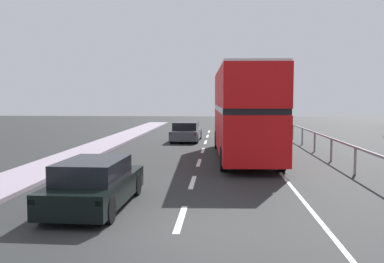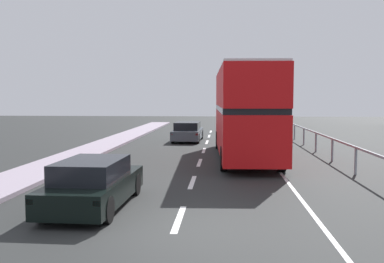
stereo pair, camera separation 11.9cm
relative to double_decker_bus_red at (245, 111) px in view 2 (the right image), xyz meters
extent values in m
cube|color=#252727|center=(-2.09, -11.49, -2.37)|extent=(73.41, 120.00, 0.10)
cube|color=silver|center=(-2.09, -10.69, -2.32)|extent=(0.16, 2.33, 0.01)
cube|color=silver|center=(-2.09, -6.14, -2.32)|extent=(0.16, 2.33, 0.01)
cube|color=silver|center=(-2.09, -1.60, -2.32)|extent=(0.16, 2.33, 0.01)
cube|color=silver|center=(-2.09, 2.94, -2.32)|extent=(0.16, 2.33, 0.01)
cube|color=silver|center=(-2.09, 7.49, -2.32)|extent=(0.16, 2.33, 0.01)
cube|color=silver|center=(-2.09, 12.03, -2.32)|extent=(0.16, 2.33, 0.01)
cube|color=silver|center=(-2.09, 16.58, -2.32)|extent=(0.16, 2.33, 0.01)
cube|color=silver|center=(1.22, -2.49, -2.32)|extent=(0.12, 46.00, 0.01)
cube|color=gray|center=(4.02, -2.49, -1.28)|extent=(0.08, 42.00, 0.08)
cylinder|color=gray|center=(4.02, -4.24, -1.80)|extent=(0.10, 0.10, 1.04)
cylinder|color=gray|center=(4.02, -0.74, -1.80)|extent=(0.10, 0.10, 1.04)
cylinder|color=gray|center=(4.02, 2.76, -1.80)|extent=(0.10, 0.10, 1.04)
cylinder|color=gray|center=(4.02, 6.26, -1.80)|extent=(0.10, 0.10, 1.04)
cylinder|color=gray|center=(4.02, 9.76, -1.80)|extent=(0.10, 0.10, 1.04)
cylinder|color=gray|center=(4.02, 13.26, -1.80)|extent=(0.10, 0.10, 1.04)
cylinder|color=gray|center=(4.02, 16.76, -1.80)|extent=(0.10, 0.10, 1.04)
cube|color=red|center=(0.00, -0.01, -1.00)|extent=(2.91, 10.81, 1.95)
cube|color=black|center=(0.00, -0.01, 0.10)|extent=(2.92, 10.38, 0.24)
cube|color=red|center=(0.00, -0.01, 1.07)|extent=(2.91, 10.81, 1.70)
cube|color=silver|center=(0.00, -0.01, 1.97)|extent=(2.86, 10.59, 0.10)
cube|color=black|center=(-0.21, 5.33, -0.90)|extent=(2.25, 0.13, 1.37)
cube|color=yellow|center=(-0.21, 5.33, 1.49)|extent=(1.50, 0.10, 0.28)
cylinder|color=black|center=(-1.30, 3.90, -1.82)|extent=(0.32, 1.01, 1.00)
cylinder|color=black|center=(0.99, 3.99, -1.82)|extent=(0.32, 1.01, 1.00)
cylinder|color=black|center=(-1.00, -3.81, -1.82)|extent=(0.32, 1.01, 1.00)
cylinder|color=black|center=(1.29, -3.72, -1.82)|extent=(0.32, 1.01, 1.00)
cube|color=black|center=(-4.47, -9.69, -1.84)|extent=(1.80, 4.39, 0.61)
cube|color=black|center=(-4.48, -9.90, -1.27)|extent=(1.55, 2.42, 0.52)
cube|color=red|center=(-5.27, -11.81, -1.68)|extent=(0.16, 0.06, 0.12)
cube|color=red|center=(-3.77, -11.85, -1.68)|extent=(0.16, 0.06, 0.12)
cylinder|color=black|center=(-5.21, -8.20, -2.00)|extent=(0.21, 0.64, 0.64)
cylinder|color=black|center=(-3.67, -8.23, -2.00)|extent=(0.21, 0.64, 0.64)
cylinder|color=black|center=(-5.28, -11.14, -2.00)|extent=(0.21, 0.64, 0.64)
cylinder|color=black|center=(-3.73, -11.18, -2.00)|extent=(0.21, 0.64, 0.64)
cube|color=#464E56|center=(-3.42, 8.13, -1.83)|extent=(1.91, 4.47, 0.62)
cube|color=black|center=(-3.43, 7.91, -1.27)|extent=(1.64, 2.47, 0.52)
cube|color=red|center=(-4.28, 5.98, -1.68)|extent=(0.16, 0.06, 0.12)
cube|color=red|center=(-2.69, 5.93, -1.68)|extent=(0.16, 0.06, 0.12)
cylinder|color=black|center=(-4.20, 9.67, -2.00)|extent=(0.22, 0.65, 0.64)
cylinder|color=black|center=(-2.57, 9.62, -2.00)|extent=(0.22, 0.65, 0.64)
cylinder|color=black|center=(-4.28, 6.65, -2.00)|extent=(0.22, 0.65, 0.64)
cylinder|color=black|center=(-2.65, 6.60, -2.00)|extent=(0.22, 0.65, 0.64)
camera|label=1|loc=(-1.17, -20.78, 0.59)|focal=39.96mm
camera|label=2|loc=(-1.05, -20.77, 0.59)|focal=39.96mm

